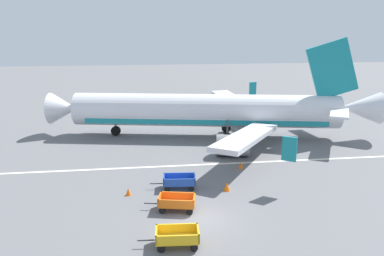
{
  "coord_description": "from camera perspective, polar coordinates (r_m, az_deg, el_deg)",
  "views": [
    {
      "loc": [
        -3.49,
        -22.56,
        12.27
      ],
      "look_at": [
        1.16,
        13.1,
        2.8
      ],
      "focal_mm": 35.67,
      "sensor_mm": 36.0,
      "label": 1
    }
  ],
  "objects": [
    {
      "name": "baggage_cart_nearest",
      "position": [
        22.86,
        -2.25,
        -15.94
      ],
      "size": [
        3.59,
        1.56,
        1.07
      ],
      "color": "gold",
      "rests_on": "ground"
    },
    {
      "name": "traffic_cone_near_plane",
      "position": [
        34.75,
        7.31,
        -5.53
      ],
      "size": [
        0.45,
        0.45,
        0.59
      ],
      "primitive_type": "cone",
      "color": "orange",
      "rests_on": "ground"
    },
    {
      "name": "baggage_cart_second_in_row",
      "position": [
        26.83,
        -2.31,
        -11.04
      ],
      "size": [
        3.63,
        1.89,
        1.07
      ],
      "color": "orange",
      "rests_on": "ground"
    },
    {
      "name": "traffic_cone_mid_apron",
      "position": [
        29.59,
        -9.49,
        -9.37
      ],
      "size": [
        0.43,
        0.43,
        0.56
      ],
      "primitive_type": "cone",
      "color": "orange",
      "rests_on": "ground"
    },
    {
      "name": "baggage_cart_third_in_row",
      "position": [
        30.22,
        -1.95,
        -7.97
      ],
      "size": [
        3.6,
        1.61,
        1.07
      ],
      "color": "#234CB2",
      "rests_on": "ground"
    },
    {
      "name": "traffic_cone_by_carts",
      "position": [
        30.04,
        5.21,
        -8.7
      ],
      "size": [
        0.52,
        0.52,
        0.69
      ],
      "primitive_type": "cone",
      "color": "orange",
      "rests_on": "ground"
    },
    {
      "name": "airplane",
      "position": [
        43.59,
        3.35,
        2.52
      ],
      "size": [
        37.5,
        30.29,
        11.34
      ],
      "color": "silver",
      "rests_on": "ground"
    },
    {
      "name": "apron_stripe",
      "position": [
        35.23,
        -1.28,
        -5.63
      ],
      "size": [
        120.0,
        0.36,
        0.01
      ],
      "primitive_type": "cube",
      "color": "silver",
      "rests_on": "ground"
    },
    {
      "name": "ground_plane",
      "position": [
        25.92,
        1.23,
        -13.51
      ],
      "size": [
        220.0,
        220.0,
        0.0
      ],
      "primitive_type": "plane",
      "color": "slate"
    }
  ]
}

